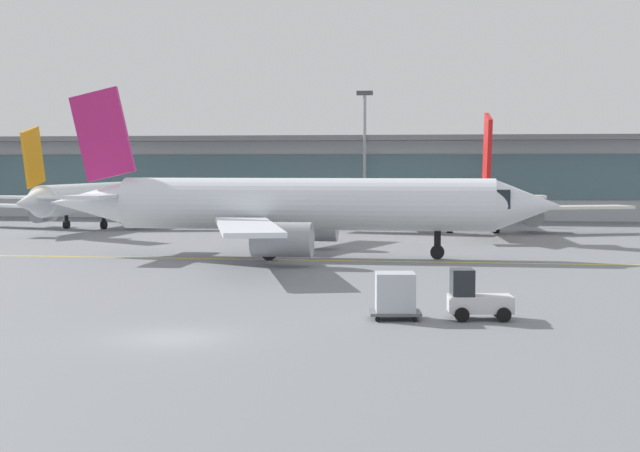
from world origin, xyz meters
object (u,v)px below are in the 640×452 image
Objects in this scene: taxiing_regional_jet at (299,206)px; baggage_tug at (475,298)px; gate_airplane_1 at (91,199)px; apron_light_mast_1 at (365,150)px; gate_airplane_2 at (472,198)px; cargo_dolly_lead at (395,294)px.

taxiing_regional_jet is 12.85× the size of baggage_tug.
apron_light_mast_1 is (25.95, 15.09, 5.00)m from gate_airplane_1.
gate_airplane_1 is at bearing -149.81° from apron_light_mast_1.
gate_airplane_2 is 2.21× the size of apron_light_mast_1.
cargo_dolly_lead is at bearing -83.16° from apron_light_mast_1.
apron_light_mast_1 is at bearing 88.92° from cargo_dolly_lead.
baggage_tug is 68.13m from apron_light_mast_1.
gate_airplane_1 is 2.03× the size of apron_light_mast_1.
gate_airplane_1 is 37.62m from gate_airplane_2.
gate_airplane_1 is at bearing 117.86° from baggage_tug.
taxiing_regional_jet is 15.46× the size of cargo_dolly_lead.
taxiing_regional_jet is at bearing 106.91° from baggage_tug.
gate_airplane_2 is (37.62, -0.23, 0.25)m from gate_airplane_1.
gate_airplane_2 is 11.52× the size of baggage_tug.
apron_light_mast_1 is (-11.68, 15.32, 4.75)m from gate_airplane_2.
apron_light_mast_1 reaches higher than gate_airplane_2.
gate_airplane_1 is 12.75× the size of cargo_dolly_lead.
taxiing_regional_jet reaches higher than gate_airplane_2.
cargo_dolly_lead is 0.16× the size of apron_light_mast_1.
baggage_tug is at bearing -141.09° from gate_airplane_1.
cargo_dolly_lead is at bearing 171.09° from gate_airplane_2.
apron_light_mast_1 is (0.27, 41.76, 4.37)m from taxiing_regional_jet.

